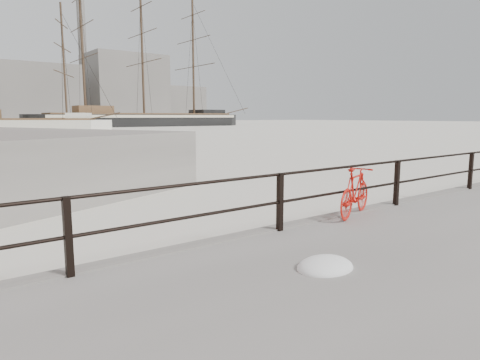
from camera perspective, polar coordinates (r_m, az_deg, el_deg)
ground at (r=10.26m, az=19.22°, el=-4.95°), size 400.00×400.00×0.00m
guardrail at (r=10.03m, az=20.17°, el=-0.36°), size 28.00×0.10×1.00m
bicycle at (r=8.68m, az=15.11°, el=-1.52°), size 1.60×0.77×0.97m
barque_black at (r=101.65m, az=-12.60°, el=6.99°), size 58.47×20.23×33.00m
schooner_mid at (r=81.70m, az=-26.75°, el=5.97°), size 33.07×26.26×21.89m
industrial_west at (r=148.31m, az=-26.97°, el=10.17°), size 32.00×18.00×18.00m
industrial_mid at (r=163.52m, az=-15.03°, el=11.60°), size 26.00×20.00×24.00m
industrial_east at (r=177.88m, az=-8.65°, el=9.91°), size 20.00×16.00×14.00m
smokestack at (r=164.56m, az=-20.18°, el=14.86°), size 2.80×2.80×44.00m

